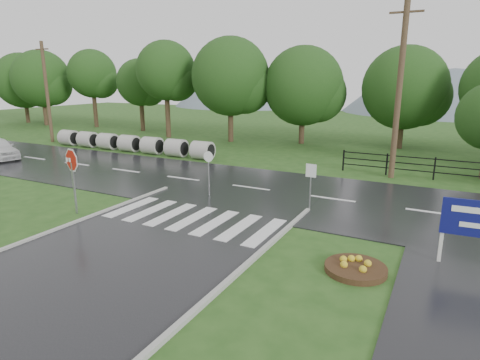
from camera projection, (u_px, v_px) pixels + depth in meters
The scene contains 14 objects.
ground at pixel (88, 276), 10.81m from camera, with size 120.00×120.00×0.00m, color #264D19.
main_road at pixel (251, 188), 19.40m from camera, with size 90.00×8.00×0.04m, color black.
walkway at pixel (442, 283), 10.43m from camera, with size 2.20×11.00×0.04m, color #28282A.
crosswalk at pixel (193, 218), 15.09m from camera, with size 6.50×2.80×0.02m.
fence_west at pixel (435, 166), 20.90m from camera, with size 9.58×0.08×1.20m.
hills at pixel (409, 202), 68.90m from camera, with size 102.00×48.00×48.00m.
treeline at pixel (342, 147), 30.98m from camera, with size 83.20×5.20×10.00m.
culvert_pipes at pixel (129, 143), 29.06m from camera, with size 13.90×1.20×1.20m.
stop_sign at pixel (72, 166), 15.35m from camera, with size 1.20×0.31×2.76m.
flower_bed at pixel (356, 267), 11.03m from camera, with size 1.69×1.69×0.34m.
reg_sign_small at pixel (311, 178), 15.75m from camera, with size 0.43×0.06×1.93m.
reg_sign_round at pixel (209, 167), 17.87m from camera, with size 0.48×0.06×2.05m.
utility_pole_west at pixel (47, 92), 32.66m from camera, with size 1.43×0.27×8.06m.
utility_pole_east at pixel (399, 90), 20.44m from camera, with size 1.61×0.30×9.02m.
Camera 1 is at (8.20, -6.82, 5.17)m, focal length 30.00 mm.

